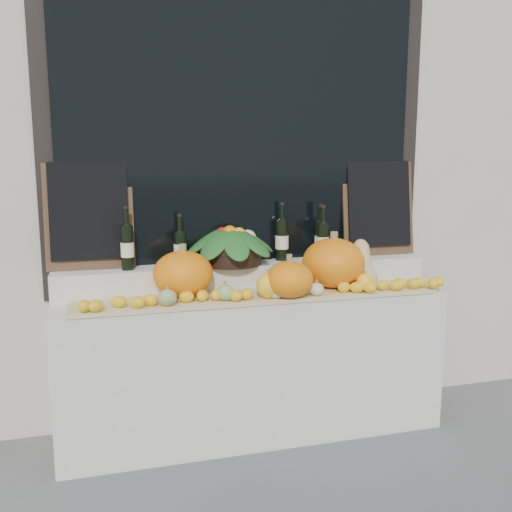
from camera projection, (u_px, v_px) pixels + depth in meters
The scene contains 18 objects.
storefront_facade at pixel (225, 72), 3.85m from camera, with size 7.00×0.94×4.50m.
display_sill at pixel (253, 363), 3.48m from camera, with size 2.30×0.55×0.88m, color silver.
rear_tier at pixel (246, 275), 3.54m from camera, with size 2.30×0.25×0.16m, color silver.
straw_bedding at pixel (258, 296), 3.29m from camera, with size 2.10×0.32×0.03m, color tan.
pumpkin_left at pixel (183, 274), 3.21m from camera, with size 0.34×0.34×0.26m, color orange.
pumpkin_right at pixel (333, 263), 3.44m from camera, with size 0.38×0.38×0.30m, color orange.
pumpkin_center at pixel (289, 279), 3.19m from camera, with size 0.27×0.27×0.21m, color orange.
butternut_squash at pixel (364, 267), 3.44m from camera, with size 0.13×0.20×0.29m.
decorative_gourds at pixel (274, 288), 3.19m from camera, with size 1.26×0.13×0.17m.
lemon_heap at pixel (264, 293), 3.17m from camera, with size 2.20×0.16×0.06m, color yellow, non-canonical shape.
produce_bowl at pixel (230, 245), 3.46m from camera, with size 0.58×0.58×0.25m.
wine_bottle_far_left at pixel (127, 247), 3.28m from camera, with size 0.08×0.08×0.37m.
wine_bottle_near_left at pixel (180, 248), 3.41m from camera, with size 0.08×0.08×0.31m.
wine_bottle_tall at pixel (282, 240), 3.59m from camera, with size 0.08×0.08×0.36m.
wine_bottle_near_right at pixel (320, 240), 3.62m from camera, with size 0.08×0.08×0.35m.
wine_bottle_far_right at pixel (323, 241), 3.59m from camera, with size 0.08×0.08×0.35m.
chalkboard_left at pixel (89, 214), 3.28m from camera, with size 0.50×0.11×0.62m.
chalkboard_right at pixel (378, 206), 3.77m from camera, with size 0.50×0.11×0.62m.
Camera 1 is at (-0.86, -1.68, 1.70)m, focal length 40.00 mm.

